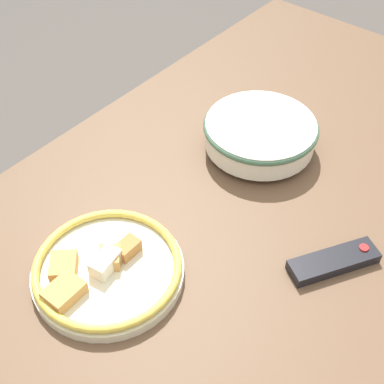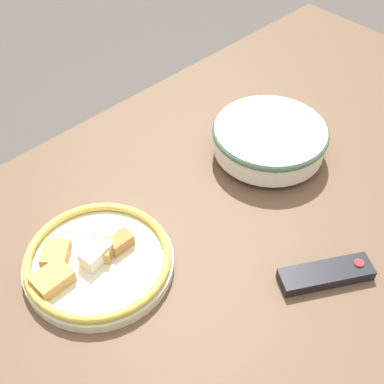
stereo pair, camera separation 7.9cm
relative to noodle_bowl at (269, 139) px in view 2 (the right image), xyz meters
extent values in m
plane|color=#4C4742|center=(0.12, 0.07, -0.80)|extent=(8.00, 8.00, 0.00)
cube|color=brown|center=(0.12, 0.07, -0.06)|extent=(1.45, 0.85, 0.04)
cylinder|color=brown|center=(-0.53, -0.28, -0.44)|extent=(0.06, 0.06, 0.72)
cylinder|color=silver|center=(0.00, 0.00, -0.03)|extent=(0.10, 0.10, 0.01)
cylinder|color=silver|center=(0.00, 0.00, 0.00)|extent=(0.23, 0.23, 0.06)
cylinder|color=#C67A33|center=(0.00, 0.00, 0.00)|extent=(0.20, 0.20, 0.05)
torus|color=#42664C|center=(0.00, 0.00, 0.02)|extent=(0.24, 0.24, 0.01)
cylinder|color=beige|center=(0.43, -0.01, -0.03)|extent=(0.25, 0.25, 0.02)
torus|color=gold|center=(0.43, -0.01, -0.02)|extent=(0.25, 0.25, 0.01)
cube|color=tan|center=(0.48, -0.06, -0.01)|extent=(0.07, 0.07, 0.02)
cube|color=#B2753D|center=(0.38, -0.01, -0.01)|extent=(0.04, 0.03, 0.02)
cube|color=tan|center=(0.51, -0.02, -0.01)|extent=(0.06, 0.05, 0.02)
cube|color=silver|center=(0.43, -0.01, -0.01)|extent=(0.06, 0.04, 0.03)
cube|color=tan|center=(0.42, -0.01, -0.01)|extent=(0.05, 0.05, 0.02)
cube|color=black|center=(0.17, 0.27, -0.03)|extent=(0.16, 0.12, 0.02)
cylinder|color=red|center=(0.12, 0.30, -0.02)|extent=(0.02, 0.02, 0.00)
camera|label=1|loc=(0.75, 0.44, 0.70)|focal=50.00mm
camera|label=2|loc=(0.69, 0.49, 0.70)|focal=50.00mm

